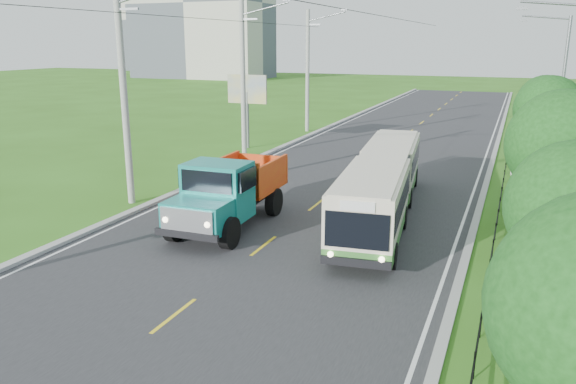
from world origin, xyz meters
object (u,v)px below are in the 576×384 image
Objects in this scene: tree_back at (545,105)px; billboard_left at (247,94)px; tree_second at (576,215)px; planter_mid at (514,207)px; pole_mid at (243,79)px; pole_near at (125,95)px; tree_fourth at (554,135)px; tree_fifth at (549,113)px; planter_far at (516,171)px; bus at (383,181)px; streetlight_far at (560,83)px; pole_far at (308,71)px; tree_third at (563,150)px; planter_near at (509,274)px; dump_truck at (229,188)px.

tree_back is 19.48m from billboard_left.
tree_second reaches higher than planter_mid.
pole_near is at bearing -90.00° from pole_mid.
tree_fourth is 6.01m from tree_fifth.
bus reaches higher than planter_far.
tree_second is 0.96× the size of tree_back.
bus reaches higher than planter_mid.
streetlight_far is 20.56m from billboard_left.
pole_far is 25.85m from planter_mid.
tree_second is at bearing -90.00° from tree_third.
tree_second is at bearing -83.95° from planter_mid.
streetlight_far is at bearing 84.70° from planter_near.
tree_third is 12.00m from tree_fifth.
dump_truck is (-12.16, 5.50, -1.89)m from tree_second.
tree_third reaches higher than billboard_left.
planter_near is 0.10× the size of dump_truck.
dump_truck is at bearing -149.74° from planter_mid.
planter_near is 16.00m from planter_far.
planter_far is at bearing 50.96° from dump_truck.
dump_truck is at bearing 155.69° from tree_second.
bus is (12.75, -12.77, -2.23)m from billboard_left.
bus is at bearing 125.98° from tree_second.
dump_truck is (-12.16, -0.50, -2.35)m from tree_third.
tree_third is 1.09× the size of tree_back.
tree_third is 12.40m from dump_truck.
tree_second is at bearing -86.38° from planter_far.
pole_near reaches higher than planter_near.
tree_back is 16.43m from bus.
tree_third is (0.00, 6.00, 0.47)m from tree_second.
tree_second is at bearing -59.58° from pole_far.
pole_far is 24.87m from bus.
tree_fourth is 13.93m from dump_truck.
dump_truck is at bearing -151.86° from tree_fourth.
tree_fifth is at bearing -2.71° from pole_mid.
tree_second is 0.88× the size of tree_third.
bus is (11.52, -21.77, -3.46)m from pole_far.
dump_truck is (-12.16, -6.50, -1.95)m from tree_fourth.
tree_third is at bearing -92.27° from streetlight_far.
planter_far is (-2.04, -6.00, -4.62)m from streetlight_far.
pole_far is at bearing 90.00° from pole_mid.
pole_near is at bearing -142.37° from planter_far.
dump_truck is (-10.91, -14.36, 1.35)m from planter_far.
streetlight_far is at bearing 71.20° from planter_far.
pole_mid is 1.72× the size of tree_fifth.
pole_far is 1.82× the size of tree_back.
pole_far is 1.44× the size of dump_truck.
tree_fourth is at bearing 15.84° from pole_near.
pole_far is 26.28m from dump_truck.
tree_back is at bearing 73.12° from planter_far.
tree_back is 8.21× the size of planter_mid.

